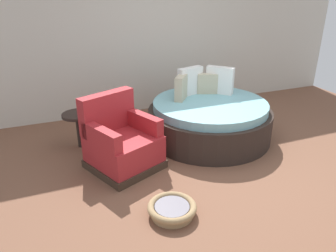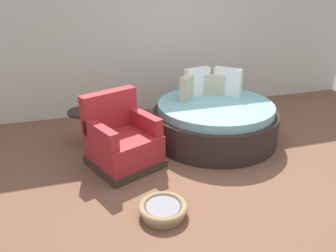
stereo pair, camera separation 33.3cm
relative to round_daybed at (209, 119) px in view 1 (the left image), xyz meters
The scene contains 6 objects.
ground_plane 1.07m from the round_daybed, 111.00° to the right, with size 8.00×8.00×0.02m, color brown.
back_wall 1.97m from the round_daybed, 102.91° to the left, with size 8.00×0.12×2.78m, color beige.
round_daybed is the anchor object (origin of this frame).
red_armchair 1.52m from the round_daybed, 165.81° to the right, with size 1.05×1.05×0.94m.
pet_basket 2.00m from the round_daybed, 129.14° to the right, with size 0.51×0.51×0.13m.
side_table 1.94m from the round_daybed, 168.31° to the left, with size 0.44×0.44×0.52m.
Camera 1 is at (-1.94, -3.08, 2.19)m, focal length 34.68 mm.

